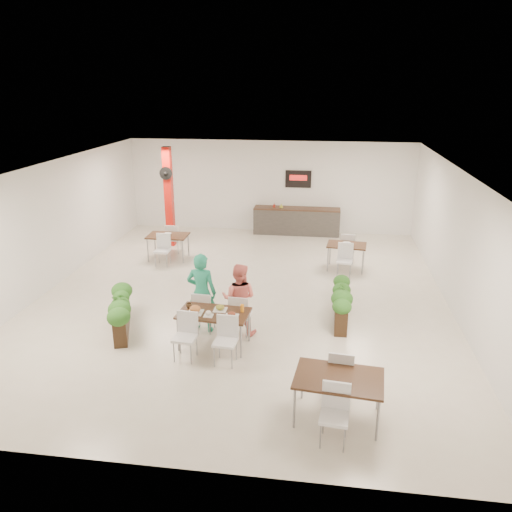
{
  "coord_description": "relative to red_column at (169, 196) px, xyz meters",
  "views": [
    {
      "loc": [
        1.93,
        -11.36,
        5.05
      ],
      "look_at": [
        0.35,
        -0.07,
        1.1
      ],
      "focal_mm": 35.0,
      "sensor_mm": 36.0,
      "label": 1
    }
  ],
  "objects": [
    {
      "name": "service_counter",
      "position": [
        4.0,
        1.86,
        -1.15
      ],
      "size": [
        3.0,
        0.64,
        2.2
      ],
      "color": "#322F2C",
      "rests_on": "ground"
    },
    {
      "name": "planter_right",
      "position": [
        5.41,
        -4.84,
        -1.16
      ],
      "size": [
        0.42,
        1.72,
        0.89
      ],
      "rotation": [
        0.0,
        0.0,
        1.55
      ],
      "color": "black",
      "rests_on": "ground"
    },
    {
      "name": "diner_woman",
      "position": [
        3.25,
        -5.71,
        -0.87
      ],
      "size": [
        0.8,
        0.64,
        1.56
      ],
      "primitive_type": "imported",
      "rotation": [
        0.0,
        0.0,
        3.07
      ],
      "color": "#FB7A6F",
      "rests_on": "ground"
    },
    {
      "name": "side_table_c",
      "position": [
        5.28,
        -8.36,
        -1.0
      ],
      "size": [
        1.45,
        1.65,
        0.92
      ],
      "rotation": [
        0.0,
        0.0,
        -0.1
      ],
      "color": "black",
      "rests_on": "ground"
    },
    {
      "name": "side_table_b",
      "position": [
        5.62,
        -1.51,
        -1.02
      ],
      "size": [
        1.16,
        1.66,
        0.92
      ],
      "rotation": [
        0.0,
        0.0,
        -0.11
      ],
      "color": "black",
      "rests_on": "ground"
    },
    {
      "name": "main_table",
      "position": [
        2.84,
        -6.36,
        -1.01
      ],
      "size": [
        1.46,
        1.71,
        0.92
      ],
      "rotation": [
        0.0,
        0.0,
        -0.08
      ],
      "color": "black",
      "rests_on": "ground"
    },
    {
      "name": "room_shell",
      "position": [
        3.0,
        -3.79,
        0.36
      ],
      "size": [
        10.1,
        12.1,
        3.22
      ],
      "color": "white",
      "rests_on": "ground"
    },
    {
      "name": "diner_man",
      "position": [
        2.45,
        -5.71,
        -0.77
      ],
      "size": [
        0.67,
        0.47,
        1.75
      ],
      "primitive_type": "imported",
      "rotation": [
        0.0,
        0.0,
        3.07
      ],
      "color": "#239874",
      "rests_on": "ground"
    },
    {
      "name": "planter_left",
      "position": [
        0.74,
        -5.97,
        -1.16
      ],
      "size": [
        0.83,
        1.63,
        0.88
      ],
      "rotation": [
        0.0,
        0.0,
        1.91
      ],
      "color": "black",
      "rests_on": "ground"
    },
    {
      "name": "side_table_a",
      "position": [
        0.32,
        -1.32,
        -1.01
      ],
      "size": [
        1.2,
        1.63,
        0.92
      ],
      "rotation": [
        0.0,
        0.0,
        0.01
      ],
      "color": "black",
      "rests_on": "ground"
    },
    {
      "name": "red_column",
      "position": [
        0.0,
        0.0,
        0.0
      ],
      "size": [
        0.4,
        0.41,
        3.2
      ],
      "color": "#B8140C",
      "rests_on": "ground"
    },
    {
      "name": "ground",
      "position": [
        3.0,
        -3.79,
        -1.64
      ],
      "size": [
        12.0,
        12.0,
        0.0
      ],
      "primitive_type": "plane",
      "color": "beige",
      "rests_on": "ground"
    }
  ]
}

